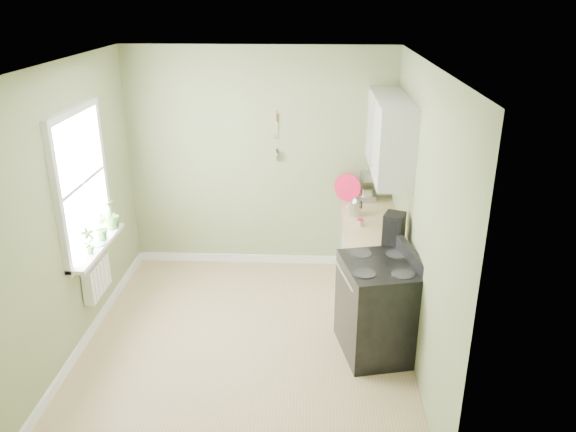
{
  "coord_description": "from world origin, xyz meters",
  "views": [
    {
      "loc": [
        0.63,
        -4.69,
        3.26
      ],
      "look_at": [
        0.39,
        0.55,
        1.15
      ],
      "focal_mm": 35.0,
      "sensor_mm": 36.0,
      "label": 1
    }
  ],
  "objects_px": {
    "stand_mixer": "(366,186)",
    "stove": "(379,307)",
    "kettle": "(355,207)",
    "coffee_maker": "(394,230)"
  },
  "relations": [
    {
      "from": "stove",
      "to": "kettle",
      "type": "relative_size",
      "value": 5.02
    },
    {
      "from": "kettle",
      "to": "coffee_maker",
      "type": "distance_m",
      "value": 0.8
    },
    {
      "from": "stove",
      "to": "kettle",
      "type": "bearing_deg",
      "value": 97.6
    },
    {
      "from": "stove",
      "to": "kettle",
      "type": "xyz_separation_m",
      "value": [
        -0.16,
        1.23,
        0.54
      ]
    },
    {
      "from": "stove",
      "to": "coffee_maker",
      "type": "distance_m",
      "value": 0.79
    },
    {
      "from": "stand_mixer",
      "to": "stove",
      "type": "bearing_deg",
      "value": -89.98
    },
    {
      "from": "stand_mixer",
      "to": "coffee_maker",
      "type": "distance_m",
      "value": 1.31
    },
    {
      "from": "kettle",
      "to": "stove",
      "type": "bearing_deg",
      "value": -82.4
    },
    {
      "from": "kettle",
      "to": "coffee_maker",
      "type": "height_order",
      "value": "coffee_maker"
    },
    {
      "from": "stove",
      "to": "kettle",
      "type": "distance_m",
      "value": 1.36
    }
  ]
}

